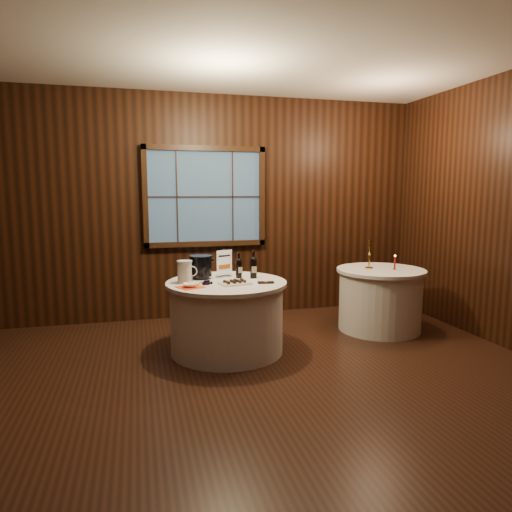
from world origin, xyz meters
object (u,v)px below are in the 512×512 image
object	(u,v)px
grape_bunch	(207,283)
cracker_bowl	(190,285)
main_table	(227,316)
ice_bucket	(201,266)
red_candle	(395,264)
sign_stand	(224,268)
port_bottle_left	(239,267)
port_bottle_right	(253,266)
brass_candlestick	(369,258)
chocolate_box	(266,282)
side_table	(380,299)
glass_pitcher	(185,271)
chocolate_plate	(235,282)

from	to	relation	value
grape_bunch	cracker_bowl	bearing A→B (deg)	-156.52
main_table	ice_bucket	xyz separation A→B (m)	(-0.24, 0.23, 0.52)
grape_bunch	cracker_bowl	distance (m)	0.20
grape_bunch	red_candle	distance (m)	2.37
sign_stand	port_bottle_left	bearing A→B (deg)	-50.18
port_bottle_right	brass_candlestick	xyz separation A→B (m)	(1.54, 0.24, -0.01)
port_bottle_right	cracker_bowl	bearing A→B (deg)	-154.43
ice_bucket	cracker_bowl	bearing A→B (deg)	-111.40
port_bottle_left	port_bottle_right	world-z (taller)	port_bottle_right
main_table	red_candle	bearing A→B (deg)	5.35
sign_stand	chocolate_box	bearing A→B (deg)	-72.38
side_table	glass_pitcher	world-z (taller)	glass_pitcher
port_bottle_right	cracker_bowl	distance (m)	0.81
glass_pitcher	grape_bunch	bearing A→B (deg)	-24.52
port_bottle_right	red_candle	bearing A→B (deg)	4.81
sign_stand	glass_pitcher	world-z (taller)	sign_stand
port_bottle_right	red_candle	xyz separation A→B (m)	(1.80, 0.08, -0.06)
cracker_bowl	ice_bucket	bearing A→B (deg)	68.60
glass_pitcher	sign_stand	bearing A→B (deg)	39.35
chocolate_plate	chocolate_box	xyz separation A→B (m)	(0.32, -0.03, -0.01)
port_bottle_left	red_candle	bearing A→B (deg)	-16.51
side_table	port_bottle_right	size ratio (longest dim) A/B	3.47
main_table	red_candle	xyz separation A→B (m)	(2.13, 0.20, 0.46)
grape_bunch	brass_candlestick	world-z (taller)	brass_candlestick
sign_stand	glass_pitcher	bearing A→B (deg)	-177.77
main_table	glass_pitcher	size ratio (longest dim) A/B	5.50
port_bottle_left	chocolate_box	bearing A→B (deg)	-77.16
main_table	brass_candlestick	bearing A→B (deg)	10.81
sign_stand	cracker_bowl	xyz separation A→B (m)	(-0.43, -0.45, -0.09)
chocolate_plate	port_bottle_right	bearing A→B (deg)	46.09
chocolate_plate	main_table	bearing A→B (deg)	109.39
port_bottle_left	brass_candlestick	size ratio (longest dim) A/B	0.80
sign_stand	ice_bucket	size ratio (longest dim) A/B	1.23
side_table	red_candle	distance (m)	0.48
side_table	red_candle	size ratio (longest dim) A/B	5.87
chocolate_plate	cracker_bowl	distance (m)	0.47
side_table	ice_bucket	xyz separation A→B (m)	(-2.24, -0.07, 0.52)
cracker_bowl	grape_bunch	bearing A→B (deg)	23.48
chocolate_box	cracker_bowl	world-z (taller)	cracker_bowl
grape_bunch	glass_pitcher	xyz separation A→B (m)	(-0.21, 0.17, 0.10)
brass_candlestick	red_candle	size ratio (longest dim) A/B	1.95
port_bottle_left	chocolate_box	xyz separation A→B (m)	(0.21, -0.36, -0.12)
chocolate_box	cracker_bowl	xyz separation A→B (m)	(-0.79, -0.01, 0.01)
ice_bucket	grape_bunch	size ratio (longest dim) A/B	1.40
sign_stand	port_bottle_left	size ratio (longest dim) A/B	1.09
sign_stand	cracker_bowl	distance (m)	0.63
side_table	chocolate_box	world-z (taller)	chocolate_box
chocolate_box	glass_pitcher	distance (m)	0.85
chocolate_box	brass_candlestick	distance (m)	1.59
side_table	red_candle	world-z (taller)	red_candle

